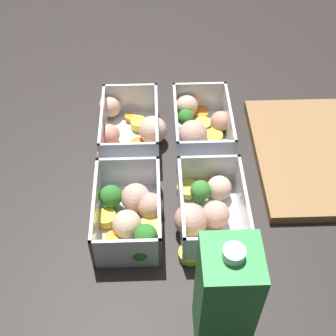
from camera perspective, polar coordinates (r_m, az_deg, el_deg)
name	(u,v)px	position (r m, az deg, el deg)	size (l,w,h in m)	color
ground_plane	(168,177)	(0.80, 0.00, -1.12)	(4.00, 4.00, 0.00)	#282321
container_near_left	(129,130)	(0.85, -4.83, 4.62)	(0.19, 0.14, 0.07)	silver
container_near_right	(131,215)	(0.72, -4.48, -5.74)	(0.16, 0.12, 0.07)	silver
container_far_left	(199,125)	(0.86, 3.80, 5.21)	(0.17, 0.12, 0.07)	silver
container_far_right	(207,211)	(0.73, 4.80, -5.23)	(0.18, 0.12, 0.07)	silver
juice_carton	(225,299)	(0.57, 6.96, -15.54)	(0.07, 0.07, 0.20)	green
cutting_board	(306,155)	(0.86, 16.53, 1.55)	(0.28, 0.18, 0.02)	olive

